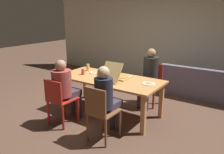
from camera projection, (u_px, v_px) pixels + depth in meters
name	position (u px, v px, depth m)	size (l,w,h in m)	color
ground_plane	(109.00, 112.00, 4.62)	(20.00, 20.00, 0.00)	brown
back_wall	(165.00, 31.00, 6.44)	(7.86, 0.12, 2.93)	beige
dining_table	(109.00, 82.00, 4.44)	(2.08, 0.94, 0.73)	#CB894C
chair_0	(59.00, 100.00, 4.00)	(0.43, 0.45, 0.86)	#AE261F
person_0	(65.00, 86.00, 4.05)	(0.35, 0.55, 1.18)	#403040
chair_1	(100.00, 111.00, 3.46)	(0.40, 0.45, 0.91)	brown
person_1	(107.00, 97.00, 3.55)	(0.29, 0.53, 1.20)	#3C3346
chair_2	(152.00, 83.00, 4.96)	(0.41, 0.42, 0.89)	#B03129
person_2	(149.00, 73.00, 4.78)	(0.31, 0.53, 1.24)	#412F42
pizza_box_0	(119.00, 76.00, 4.37)	(0.39, 0.62, 0.35)	tan
plate_0	(149.00, 83.00, 4.04)	(0.24, 0.24, 0.03)	white
plate_1	(95.00, 72.00, 4.81)	(0.22, 0.22, 0.03)	white
drinking_glass_0	(88.00, 67.00, 4.94)	(0.06, 0.06, 0.15)	#DEC762
drinking_glass_1	(98.00, 76.00, 4.38)	(0.07, 0.07, 0.10)	#E4C35F
drinking_glass_2	(102.00, 72.00, 4.62)	(0.06, 0.06, 0.13)	#E0CC5E
drinking_glass_3	(83.00, 72.00, 4.65)	(0.07, 0.07, 0.11)	#BC4E33
couch	(204.00, 86.00, 5.44)	(1.97, 0.85, 0.74)	slate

